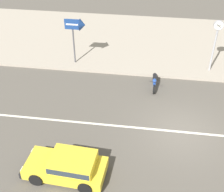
{
  "coord_description": "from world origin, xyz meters",
  "views": [
    {
      "loc": [
        -1.86,
        -12.19,
        10.83
      ],
      "look_at": [
        -3.81,
        1.51,
        0.8
      ],
      "focal_mm": 50.0,
      "sensor_mm": 36.0,
      "label": 1
    }
  ],
  "objects": [
    {
      "name": "ground_plane",
      "position": [
        0.0,
        0.0,
        0.0
      ],
      "size": [
        160.0,
        160.0,
        0.0
      ],
      "primitive_type": "plane",
      "color": "#544F47"
    },
    {
      "name": "street_clock",
      "position": [
        2.0,
        6.17,
        2.66
      ],
      "size": [
        0.58,
        0.22,
        3.44
      ],
      "color": "#9E9EA3",
      "rests_on": "kerb_strip"
    },
    {
      "name": "lane_centre_stripe",
      "position": [
        0.0,
        0.0,
        0.0
      ],
      "size": [
        50.4,
        0.14,
        0.01
      ],
      "primitive_type": "cube",
      "color": "silver",
      "rests_on": "ground"
    },
    {
      "name": "motorcycle_0",
      "position": [
        -1.54,
        3.89,
        0.42
      ],
      "size": [
        0.56,
        1.88,
        0.8
      ],
      "color": "black",
      "rests_on": "ground"
    },
    {
      "name": "arrow_signboard",
      "position": [
        -6.49,
        5.94,
        2.78
      ],
      "size": [
        1.36,
        0.75,
        3.14
      ],
      "color": "#4C4C51",
      "rests_on": "kerb_strip"
    },
    {
      "name": "hatchback_yellow_0",
      "position": [
        -5.0,
        -3.49,
        0.59
      ],
      "size": [
        3.65,
        1.88,
        1.1
      ],
      "color": "yellow",
      "rests_on": "ground"
    },
    {
      "name": "kerb_strip",
      "position": [
        0.0,
        10.03,
        0.07
      ],
      "size": [
        68.0,
        10.0,
        0.15
      ],
      "primitive_type": "cube",
      "color": "#9E9384",
      "rests_on": "ground"
    }
  ]
}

